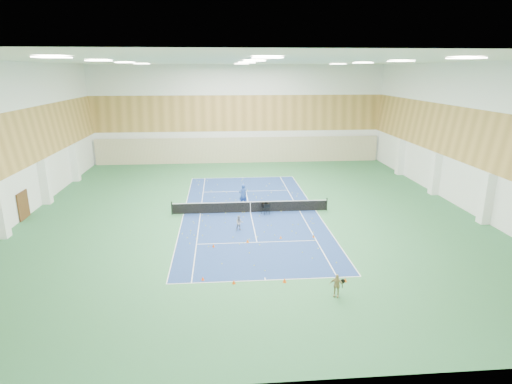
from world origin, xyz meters
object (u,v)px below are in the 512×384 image
coach (243,195)px  tennis_net (250,206)px  child_apron (336,285)px  ball_cart (265,209)px  child_court (239,223)px

coach → tennis_net: bearing=87.3°
child_apron → ball_cart: child_apron is taller
child_apron → coach: bearing=128.6°
coach → child_apron: size_ratio=1.54×
tennis_net → child_apron: size_ratio=10.10×
ball_cart → tennis_net: bearing=130.8°
child_court → child_apron: size_ratio=0.89×
tennis_net → child_court: bearing=-105.4°
tennis_net → coach: (-0.52, 1.83, 0.42)m
child_apron → child_court: bearing=139.0°
tennis_net → child_court: size_ratio=11.40×
tennis_net → child_court: child_court is taller
child_apron → ball_cart: size_ratio=1.33×
child_court → child_apron: bearing=-72.1°
child_court → tennis_net: bearing=67.8°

